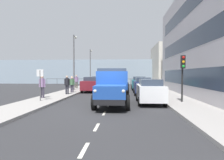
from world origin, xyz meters
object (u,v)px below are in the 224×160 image
Objects in this scene: pedestrian_with_bag at (72,83)px; pedestrian_couple_b at (76,80)px; car_teal_kerbside_2 at (139,83)px; car_black_oppositeside_2 at (102,81)px; street_sign at (40,79)px; truck_vintage_blue at (112,88)px; car_navy_kerbside_1 at (143,86)px; pedestrian_strolling at (67,83)px; pedestrian_by_lamp at (42,85)px; lamp_post_promenade at (74,57)px; traffic_light_near at (183,68)px; lamp_post_far at (90,64)px; car_white_kerbside_near at (150,91)px; car_grey_oppositeside_1 at (98,82)px; car_maroon_oppositeside_0 at (91,84)px; pedestrian_near_railing at (72,82)px.

pedestrian_couple_b is at bearing -80.05° from pedestrian_with_bag.
car_teal_kerbside_2 is 0.97× the size of car_black_oppositeside_2.
truck_vintage_blue is at bearing 167.54° from street_sign.
pedestrian_couple_b reaches higher than car_navy_kerbside_1.
pedestrian_with_bag is at bearing -89.76° from pedestrian_strolling.
lamp_post_promenade is at bearing -93.52° from pedestrian_by_lamp.
traffic_light_near is 0.52× the size of lamp_post_far.
car_white_kerbside_near and car_grey_oppositeside_1 have the same top height.
street_sign is at bearing 92.27° from pedestrian_couple_b.
car_white_kerbside_near is at bearing 112.49° from car_grey_oppositeside_1.
car_maroon_oppositeside_0 is at bearing 90.00° from car_black_oppositeside_2.
traffic_light_near is at bearing 176.81° from car_white_kerbside_near.
car_navy_kerbside_1 is 15.70m from lamp_post_far.
lamp_post_far is (5.22, -20.86, 2.63)m from truck_vintage_blue.
street_sign reaches higher than car_grey_oppositeside_1.
car_white_kerbside_near is 2.28× the size of pedestrian_by_lamp.
car_white_kerbside_near is at bearing 139.92° from pedestrian_with_bag.
car_teal_kerbside_2 is at bearing -161.94° from pedestrian_near_railing.
car_teal_kerbside_2 is at bearing -128.90° from pedestrian_by_lamp.
pedestrian_strolling is 1.00× the size of pedestrian_couple_b.
pedestrian_with_bag is at bearing 92.10° from lamp_post_far.
car_teal_kerbside_2 is at bearing -149.22° from car_maroon_oppositeside_0.
car_grey_oppositeside_1 is 2.35× the size of pedestrian_couple_b.
traffic_light_near is at bearing 100.51° from car_teal_kerbside_2.
truck_vintage_blue is 2.51× the size of street_sign.
street_sign is at bearing 39.23° from car_navy_kerbside_1.
truck_vintage_blue is at bearing 98.62° from car_black_oppositeside_2.
lamp_post_far is (-0.38, -10.30, 2.69)m from pedestrian_near_railing.
lamp_post_promenade is (2.25, 4.25, 3.17)m from car_grey_oppositeside_1.
car_navy_kerbside_1 is 9.40m from car_grey_oppositeside_1.
car_black_oppositeside_2 is (3.10, -20.44, -0.28)m from truck_vintage_blue.
pedestrian_with_bag is 0.92× the size of pedestrian_couple_b.
pedestrian_with_bag is at bearing -33.36° from traffic_light_near.
traffic_light_near is (-10.49, 12.01, 1.28)m from pedestrian_couple_b.
pedestrian_strolling is at bearing 68.06° from car_maroon_oppositeside_0.
car_maroon_oppositeside_0 is at bearing 30.78° from car_teal_kerbside_2.
pedestrian_by_lamp is (8.38, 10.39, 0.32)m from car_teal_kerbside_2.
lamp_post_far is 2.71× the size of street_sign.
car_teal_kerbside_2 is 0.97× the size of car_maroon_oppositeside_0.
car_teal_kerbside_2 is 2.24× the size of pedestrian_couple_b.
lamp_post_promenade is at bearing 76.84° from car_black_oppositeside_2.
car_maroon_oppositeside_0 is 8.99m from street_sign.
car_maroon_oppositeside_0 is 1.27× the size of traffic_light_near.
pedestrian_by_lamp is 4.86m from pedestrian_with_bag.
pedestrian_couple_b is at bearing -86.94° from pedestrian_near_railing.
pedestrian_with_bag is 5.86m from pedestrian_couple_b.
pedestrian_near_railing is at bearing 75.82° from car_black_oppositeside_2.
car_teal_kerbside_2 is 9.22m from pedestrian_with_bag.
car_black_oppositeside_2 is 2.46× the size of pedestrian_near_railing.
pedestrian_near_railing is at bearing -41.79° from traffic_light_near.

